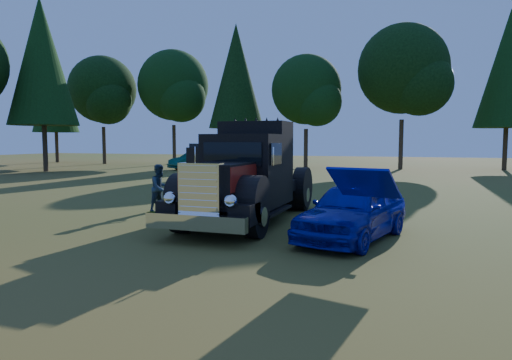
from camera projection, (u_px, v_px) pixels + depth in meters
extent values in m
plane|color=#2E4C16|center=(193.00, 238.00, 11.35)|extent=(120.00, 120.00, 0.00)
cylinder|color=#2D2116|center=(57.00, 143.00, 49.91)|extent=(0.36, 0.36, 4.32)
cone|color=black|center=(55.00, 91.00, 49.42)|extent=(4.80, 4.80, 9.00)
cylinder|color=#2D2116|center=(104.00, 145.00, 46.69)|extent=(0.36, 0.36, 3.78)
sphere|color=black|center=(102.00, 89.00, 46.19)|extent=(6.72, 6.72, 6.72)
sphere|color=black|center=(108.00, 101.00, 45.10)|extent=(4.62, 4.62, 4.62)
cylinder|color=#2D2116|center=(174.00, 145.00, 46.25)|extent=(0.36, 0.36, 3.96)
sphere|color=black|center=(173.00, 85.00, 45.73)|extent=(7.04, 7.04, 7.04)
sphere|color=black|center=(181.00, 97.00, 44.59)|extent=(4.84, 4.84, 4.84)
cylinder|color=#2D2116|center=(236.00, 141.00, 43.44)|extent=(0.36, 0.36, 4.68)
cone|color=black|center=(236.00, 76.00, 42.91)|extent=(5.20, 5.20, 9.75)
cylinder|color=#2D2116|center=(306.00, 148.00, 40.25)|extent=(0.36, 0.36, 3.42)
sphere|color=black|center=(306.00, 90.00, 39.81)|extent=(6.08, 6.08, 6.08)
sphere|color=black|center=(317.00, 102.00, 38.81)|extent=(4.18, 4.18, 4.18)
cylinder|color=#2D2116|center=(401.00, 144.00, 38.06)|extent=(0.36, 0.36, 4.14)
sphere|color=black|center=(403.00, 69.00, 37.51)|extent=(7.36, 7.36, 7.36)
sphere|color=black|center=(420.00, 84.00, 36.32)|extent=(5.06, 5.06, 5.06)
cylinder|color=#2D2116|center=(505.00, 142.00, 36.82)|extent=(0.36, 0.36, 4.50)
cone|color=black|center=(509.00, 68.00, 36.30)|extent=(5.00, 5.00, 9.38)
cylinder|color=#2D2116|center=(45.00, 141.00, 35.32)|extent=(0.36, 0.36, 4.68)
cone|color=black|center=(42.00, 61.00, 34.78)|extent=(5.20, 5.20, 9.75)
cylinder|color=black|center=(181.00, 212.00, 11.95)|extent=(0.32, 1.10, 1.10)
cylinder|color=black|center=(257.00, 216.00, 11.26)|extent=(0.32, 1.10, 1.10)
cylinder|color=black|center=(246.00, 192.00, 16.46)|extent=(0.32, 1.10, 1.10)
cylinder|color=black|center=(302.00, 195.00, 15.77)|extent=(0.32, 1.10, 1.10)
cylinder|color=black|center=(254.00, 193.00, 16.35)|extent=(0.32, 1.10, 1.10)
cylinder|color=black|center=(293.00, 194.00, 15.88)|extent=(0.32, 1.10, 1.10)
cube|color=black|center=(252.00, 199.00, 14.04)|extent=(1.60, 6.40, 0.28)
cube|color=white|center=(195.00, 222.00, 10.43)|extent=(2.50, 0.22, 0.36)
cube|color=white|center=(201.00, 191.00, 10.65)|extent=(1.05, 0.30, 1.30)
cube|color=black|center=(219.00, 184.00, 11.63)|extent=(1.35, 1.80, 1.10)
cube|color=maroon|center=(195.00, 176.00, 11.84)|extent=(0.02, 1.80, 0.60)
cube|color=maroon|center=(244.00, 177.00, 11.39)|extent=(0.02, 1.80, 0.60)
cylinder|color=black|center=(184.00, 197.00, 11.88)|extent=(0.55, 1.24, 1.24)
cylinder|color=black|center=(253.00, 200.00, 11.25)|extent=(0.55, 1.24, 1.24)
sphere|color=white|center=(170.00, 198.00, 10.86)|extent=(0.32, 0.32, 0.32)
sphere|color=white|center=(231.00, 201.00, 10.34)|extent=(0.32, 0.32, 0.32)
cube|color=black|center=(241.00, 171.00, 13.07)|extent=(2.05, 1.30, 2.10)
cube|color=black|center=(232.00, 154.00, 12.39)|extent=(1.70, 0.05, 0.65)
cube|color=black|center=(256.00, 162.00, 14.27)|extent=(2.05, 1.30, 2.50)
cube|color=black|center=(272.00, 183.00, 15.89)|extent=(2.00, 2.00, 0.35)
cube|color=black|center=(200.00, 172.00, 14.05)|extent=(1.07, 0.38, 1.50)
cube|color=#8E3714|center=(200.00, 177.00, 14.11)|extent=(0.82, 0.27, 0.75)
imported|color=#0844B9|center=(353.00, 210.00, 11.14)|extent=(2.67, 4.48, 1.43)
cube|color=#0844B9|center=(364.00, 183.00, 9.38)|extent=(1.49, 1.22, 0.67)
imported|color=#1E2846|center=(207.00, 189.00, 14.24)|extent=(0.52, 0.72, 1.83)
imported|color=#1D2C43|center=(160.00, 188.00, 15.57)|extent=(0.86, 0.95, 1.61)
imported|color=#093437|center=(194.00, 161.00, 38.01)|extent=(3.30, 4.66, 1.46)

